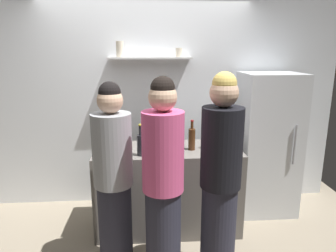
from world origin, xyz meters
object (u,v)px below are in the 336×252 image
at_px(wine_bottle_amber_glass, 192,138).
at_px(person_blonde, 221,180).
at_px(wine_bottle_dark_glass, 141,144).
at_px(person_grey_hoodie, 114,180).
at_px(baking_pan, 112,150).
at_px(water_bottle_plastic, 212,138).
at_px(utensil_holder, 154,147).
at_px(person_pink_top, 164,184).
at_px(refrigerator, 267,144).
at_px(wine_bottle_green_glass, 181,138).

height_order(wine_bottle_amber_glass, person_blonde, person_blonde).
relative_size(wine_bottle_dark_glass, person_grey_hoodie, 0.19).
bearing_deg(baking_pan, water_bottle_plastic, 2.43).
height_order(wine_bottle_dark_glass, person_blonde, person_blonde).
bearing_deg(wine_bottle_amber_glass, water_bottle_plastic, 2.60).
relative_size(baking_pan, utensil_holder, 1.60).
height_order(utensil_holder, person_grey_hoodie, person_grey_hoodie).
bearing_deg(person_pink_top, utensil_holder, -83.43).
relative_size(refrigerator, water_bottle_plastic, 6.47).
xyz_separation_m(utensil_holder, person_pink_top, (0.06, -0.68, -0.10)).
bearing_deg(person_grey_hoodie, wine_bottle_dark_glass, -103.29).
xyz_separation_m(refrigerator, wine_bottle_green_glass, (-1.09, -0.35, 0.19)).
relative_size(wine_bottle_green_glass, person_pink_top, 0.18).
height_order(wine_bottle_amber_glass, person_grey_hoodie, person_grey_hoodie).
xyz_separation_m(person_blonde, person_pink_top, (-0.48, -0.01, -0.02)).
xyz_separation_m(wine_bottle_dark_glass, wine_bottle_amber_glass, (0.53, 0.15, 0.01)).
xyz_separation_m(baking_pan, person_grey_hoodie, (0.07, -0.53, -0.10)).
distance_m(baking_pan, utensil_holder, 0.43).
bearing_deg(refrigerator, water_bottle_plastic, -154.34).
bearing_deg(person_blonde, refrigerator, 6.93).
height_order(refrigerator, water_bottle_plastic, refrigerator).
distance_m(water_bottle_plastic, person_pink_top, 0.96).
bearing_deg(wine_bottle_amber_glass, person_pink_top, -114.57).
relative_size(water_bottle_plastic, person_blonde, 0.15).
height_order(wine_bottle_green_glass, person_grey_hoodie, person_grey_hoodie).
xyz_separation_m(wine_bottle_green_glass, wine_bottle_amber_glass, (0.12, -0.03, 0.00)).
bearing_deg(baking_pan, refrigerator, 12.75).
height_order(baking_pan, water_bottle_plastic, water_bottle_plastic).
bearing_deg(wine_bottle_amber_glass, wine_bottle_dark_glass, -164.69).
xyz_separation_m(baking_pan, water_bottle_plastic, (1.05, 0.04, 0.09)).
xyz_separation_m(refrigerator, wine_bottle_dark_glass, (-1.51, -0.52, 0.19)).
bearing_deg(water_bottle_plastic, person_pink_top, -126.18).
height_order(wine_bottle_green_glass, person_blonde, person_blonde).
relative_size(utensil_holder, wine_bottle_dark_glass, 0.66).
relative_size(refrigerator, person_grey_hoodie, 0.99).
relative_size(wine_bottle_dark_glass, water_bottle_plastic, 1.24).
xyz_separation_m(refrigerator, utensil_holder, (-1.37, -0.45, 0.13)).
xyz_separation_m(wine_bottle_green_glass, water_bottle_plastic, (0.33, -0.02, -0.00)).
relative_size(wine_bottle_amber_glass, person_pink_top, 0.18).
height_order(utensil_holder, wine_bottle_green_glass, wine_bottle_green_glass).
distance_m(baking_pan, person_grey_hoodie, 0.54).
relative_size(refrigerator, wine_bottle_green_glass, 5.43).
relative_size(refrigerator, utensil_holder, 7.96).
relative_size(wine_bottle_amber_glass, person_blonde, 0.18).
bearing_deg(person_blonde, wine_bottle_amber_glass, 53.90).
bearing_deg(person_grey_hoodie, wine_bottle_amber_glass, -127.79).
xyz_separation_m(person_blonde, person_grey_hoodie, (-0.90, 0.18, -0.05)).
distance_m(baking_pan, wine_bottle_green_glass, 0.72).
height_order(water_bottle_plastic, person_pink_top, person_pink_top).
xyz_separation_m(utensil_holder, person_blonde, (0.53, -0.67, -0.08)).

